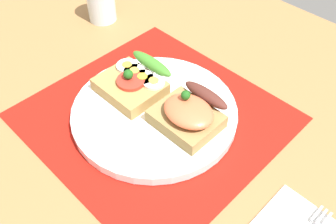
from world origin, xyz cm
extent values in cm
cube|color=#986B3E|center=(0.00, 0.00, -1.60)|extent=(120.00, 90.00, 3.20)
cube|color=#A6160D|center=(0.00, 0.00, 0.15)|extent=(36.30, 34.94, 0.30)
cylinder|color=white|center=(0.00, 0.00, 1.08)|extent=(25.98, 25.98, 1.56)
cube|color=#AC8347|center=(-5.61, 0.24, 2.95)|extent=(10.00, 8.39, 2.17)
cylinder|color=red|center=(-5.32, -0.30, 4.33)|extent=(4.54, 4.54, 0.60)
ellipsoid|color=#3F8228|center=(-5.61, 4.83, 4.93)|extent=(8.80, 2.20, 1.80)
sphere|color=#1E5919|center=(-5.81, 0.24, 5.43)|extent=(1.60, 1.60, 1.60)
cylinder|color=white|center=(-8.61, 2.08, 4.28)|extent=(3.57, 3.57, 0.50)
cylinder|color=yellow|center=(-8.61, 2.08, 4.61)|extent=(1.61, 1.61, 0.16)
cylinder|color=white|center=(-6.61, 1.94, 4.28)|extent=(3.57, 3.57, 0.50)
cylinder|color=yellow|center=(-6.61, 1.94, 4.61)|extent=(1.61, 1.61, 0.16)
cylinder|color=white|center=(-4.61, 1.87, 4.28)|extent=(3.57, 3.57, 0.50)
cylinder|color=yellow|center=(-4.61, 1.87, 4.61)|extent=(1.61, 1.61, 0.16)
cylinder|color=white|center=(-2.61, 2.46, 4.28)|extent=(3.57, 3.57, 0.50)
cylinder|color=yellow|center=(-2.61, 2.46, 4.61)|extent=(1.61, 1.61, 0.16)
cube|color=olive|center=(5.61, 1.16, 2.94)|extent=(9.58, 7.81, 2.15)
ellipsoid|color=#F2673F|center=(6.13, 1.03, 5.10)|extent=(7.85, 6.24, 2.16)
ellipsoid|color=#52271F|center=(5.61, 5.46, 4.92)|extent=(8.14, 2.20, 1.80)
sphere|color=#1E5919|center=(4.81, 1.76, 6.88)|extent=(1.40, 1.40, 1.40)
cube|color=#B7B7BC|center=(27.11, 2.43, 0.76)|extent=(0.32, 2.80, 0.32)
cube|color=#B7B7BC|center=(27.76, 2.43, 0.76)|extent=(0.32, 2.80, 0.32)
cube|color=#B7B7BC|center=(28.41, 2.43, 0.76)|extent=(0.32, 2.80, 0.32)
camera|label=1|loc=(30.25, -27.43, 43.92)|focal=40.15mm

